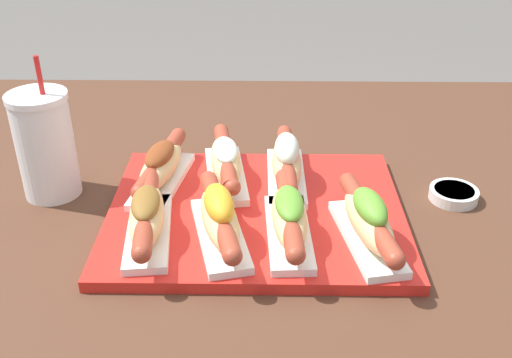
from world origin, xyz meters
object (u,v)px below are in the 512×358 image
(hot_dog_4, at_px, (161,166))
(drink_cup, at_px, (45,146))
(serving_tray, at_px, (256,213))
(hot_dog_0, at_px, (147,216))
(hot_dog_5, at_px, (226,161))
(hot_dog_1, at_px, (219,217))
(sauce_bowl, at_px, (454,194))
(hot_dog_3, at_px, (369,221))
(hot_dog_6, at_px, (287,162))
(hot_dog_2, at_px, (289,217))

(hot_dog_4, relative_size, drink_cup, 0.94)
(serving_tray, relative_size, drink_cup, 1.92)
(hot_dog_0, bearing_deg, hot_dog_4, 91.10)
(hot_dog_5, relative_size, drink_cup, 0.95)
(serving_tray, distance_m, hot_dog_1, 0.10)
(serving_tray, xyz_separation_m, sauce_bowl, (0.32, 0.06, 0.00))
(hot_dog_1, xyz_separation_m, drink_cup, (-0.29, 0.15, 0.04))
(serving_tray, height_order, hot_dog_0, hot_dog_0)
(serving_tray, xyz_separation_m, hot_dog_4, (-0.16, 0.07, 0.04))
(hot_dog_4, bearing_deg, drink_cup, -178.81)
(hot_dog_3, height_order, hot_dog_5, hot_dog_3)
(hot_dog_1, xyz_separation_m, hot_dog_5, (-0.00, 0.17, -0.00))
(hot_dog_0, relative_size, hot_dog_4, 1.01)
(serving_tray, relative_size, hot_dog_6, 2.02)
(serving_tray, bearing_deg, hot_dog_2, -57.33)
(hot_dog_1, bearing_deg, sauce_bowl, 20.68)
(hot_dog_2, height_order, hot_dog_6, hot_dog_6)
(hot_dog_1, bearing_deg, drink_cup, 152.49)
(sauce_bowl, bearing_deg, hot_dog_2, -153.87)
(hot_dog_3, xyz_separation_m, hot_dog_5, (-0.21, 0.17, -0.00))
(hot_dog_4, distance_m, hot_dog_5, 0.11)
(hot_dog_0, height_order, drink_cup, drink_cup)
(hot_dog_1, distance_m, hot_dog_3, 0.21)
(hot_dog_2, height_order, hot_dog_3, hot_dog_3)
(hot_dog_5, bearing_deg, hot_dog_1, -89.44)
(serving_tray, xyz_separation_m, hot_dog_5, (-0.05, 0.09, 0.04))
(hot_dog_2, distance_m, hot_dog_4, 0.25)
(sauce_bowl, height_order, drink_cup, drink_cup)
(hot_dog_5, bearing_deg, hot_dog_4, -170.36)
(hot_dog_2, height_order, drink_cup, drink_cup)
(hot_dog_6, height_order, sauce_bowl, hot_dog_6)
(hot_dog_6, bearing_deg, hot_dog_5, 177.06)
(drink_cup, bearing_deg, hot_dog_2, -20.49)
(hot_dog_6, bearing_deg, hot_dog_2, -90.43)
(hot_dog_0, relative_size, sauce_bowl, 2.85)
(serving_tray, distance_m, hot_dog_5, 0.11)
(hot_dog_3, xyz_separation_m, sauce_bowl, (0.16, 0.14, -0.04))
(serving_tray, bearing_deg, hot_dog_0, -153.84)
(hot_dog_2, distance_m, hot_dog_5, 0.19)
(hot_dog_5, bearing_deg, drink_cup, -175.71)
(hot_dog_0, bearing_deg, hot_dog_3, -1.76)
(serving_tray, xyz_separation_m, hot_dog_1, (-0.05, -0.08, 0.04))
(hot_dog_0, xyz_separation_m, sauce_bowl, (0.47, 0.13, -0.04))
(sauce_bowl, bearing_deg, hot_dog_3, -138.62)
(hot_dog_3, height_order, drink_cup, drink_cup)
(serving_tray, bearing_deg, hot_dog_6, 60.15)
(sauce_bowl, bearing_deg, hot_dog_6, 174.58)
(serving_tray, distance_m, hot_dog_0, 0.17)
(serving_tray, relative_size, hot_dog_5, 2.03)
(hot_dog_3, xyz_separation_m, drink_cup, (-0.49, 0.15, 0.04))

